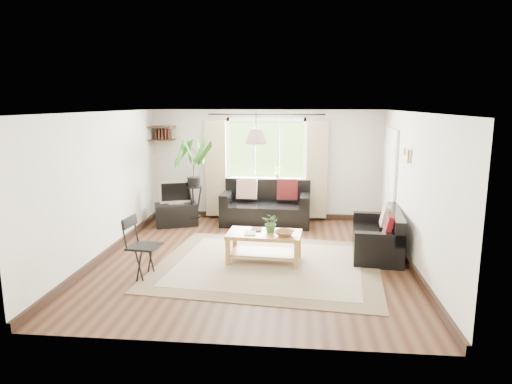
# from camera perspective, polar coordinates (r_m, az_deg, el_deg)

# --- Properties ---
(floor) EXTENTS (5.50, 5.50, 0.00)m
(floor) POSITION_cam_1_polar(r_m,az_deg,el_deg) (7.64, -0.29, -8.33)
(floor) COLOR black
(floor) RESTS_ON ground
(ceiling) EXTENTS (5.50, 5.50, 0.00)m
(ceiling) POSITION_cam_1_polar(r_m,az_deg,el_deg) (7.21, -0.31, 9.97)
(ceiling) COLOR white
(ceiling) RESTS_ON floor
(wall_back) EXTENTS (5.00, 0.02, 2.40)m
(wall_back) POSITION_cam_1_polar(r_m,az_deg,el_deg) (10.04, 1.29, 3.41)
(wall_back) COLOR beige
(wall_back) RESTS_ON floor
(wall_front) EXTENTS (5.00, 0.02, 2.40)m
(wall_front) POSITION_cam_1_polar(r_m,az_deg,el_deg) (4.67, -3.72, -5.58)
(wall_front) COLOR beige
(wall_front) RESTS_ON floor
(wall_left) EXTENTS (0.02, 5.50, 2.40)m
(wall_left) POSITION_cam_1_polar(r_m,az_deg,el_deg) (7.98, -18.47, 0.84)
(wall_left) COLOR beige
(wall_left) RESTS_ON floor
(wall_right) EXTENTS (0.02, 5.50, 2.40)m
(wall_right) POSITION_cam_1_polar(r_m,az_deg,el_deg) (7.51, 19.05, 0.19)
(wall_right) COLOR beige
(wall_right) RESTS_ON floor
(rug) EXTENTS (3.74, 3.29, 0.02)m
(rug) POSITION_cam_1_polar(r_m,az_deg,el_deg) (7.35, 1.55, -9.06)
(rug) COLOR beige
(rug) RESTS_ON floor
(window) EXTENTS (2.50, 0.16, 2.16)m
(window) POSITION_cam_1_polar(r_m,az_deg,el_deg) (9.96, 1.28, 5.37)
(window) COLOR white
(window) RESTS_ON wall_back
(door) EXTENTS (0.06, 0.96, 2.06)m
(door) POSITION_cam_1_polar(r_m,az_deg,el_deg) (9.17, 16.37, 0.96)
(door) COLOR silver
(door) RESTS_ON wall_right
(corner_shelf) EXTENTS (0.50, 0.50, 0.34)m
(corner_shelf) POSITION_cam_1_polar(r_m,az_deg,el_deg) (10.14, -11.69, 7.18)
(corner_shelf) COLOR black
(corner_shelf) RESTS_ON wall_back
(pendant_lamp) EXTENTS (0.36, 0.36, 0.54)m
(pendant_lamp) POSITION_cam_1_polar(r_m,az_deg,el_deg) (7.62, -0.00, 7.40)
(pendant_lamp) COLOR beige
(pendant_lamp) RESTS_ON ceiling
(wall_sconce) EXTENTS (0.12, 0.12, 0.28)m
(wall_sconce) POSITION_cam_1_polar(r_m,az_deg,el_deg) (7.70, 18.29, 4.57)
(wall_sconce) COLOR beige
(wall_sconce) RESTS_ON wall_right
(sofa_back) EXTENTS (1.88, 0.99, 0.87)m
(sofa_back) POSITION_cam_1_polar(r_m,az_deg,el_deg) (9.65, 1.26, -1.51)
(sofa_back) COLOR black
(sofa_back) RESTS_ON floor
(sofa_right) EXTENTS (1.61, 0.92, 0.72)m
(sofa_right) POSITION_cam_1_polar(r_m,az_deg,el_deg) (8.04, 14.85, -5.02)
(sofa_right) COLOR black
(sofa_right) RESTS_ON floor
(coffee_table) EXTENTS (1.22, 0.72, 0.48)m
(coffee_table) POSITION_cam_1_polar(r_m,az_deg,el_deg) (7.45, 1.03, -6.89)
(coffee_table) COLOR brown
(coffee_table) RESTS_ON floor
(table_plant) EXTENTS (0.35, 0.33, 0.31)m
(table_plant) POSITION_cam_1_polar(r_m,az_deg,el_deg) (7.37, 1.93, -3.87)
(table_plant) COLOR #366227
(table_plant) RESTS_ON coffee_table
(bowl) EXTENTS (0.40, 0.40, 0.08)m
(bowl) POSITION_cam_1_polar(r_m,az_deg,el_deg) (7.22, 3.64, -5.15)
(bowl) COLOR brown
(bowl) RESTS_ON coffee_table
(book_a) EXTENTS (0.20, 0.26, 0.02)m
(book_a) POSITION_cam_1_polar(r_m,az_deg,el_deg) (7.32, -1.43, -5.15)
(book_a) COLOR white
(book_a) RESTS_ON coffee_table
(book_b) EXTENTS (0.17, 0.23, 0.02)m
(book_b) POSITION_cam_1_polar(r_m,az_deg,el_deg) (7.53, -0.61, -4.66)
(book_b) COLOR #502A20
(book_b) RESTS_ON coffee_table
(tv_stand) EXTENTS (0.97, 0.76, 0.46)m
(tv_stand) POSITION_cam_1_polar(r_m,az_deg,el_deg) (9.75, -9.91, -2.78)
(tv_stand) COLOR black
(tv_stand) RESTS_ON floor
(tv) EXTENTS (0.70, 0.44, 0.51)m
(tv) POSITION_cam_1_polar(r_m,az_deg,el_deg) (9.65, -10.01, 0.01)
(tv) COLOR #A5A5AA
(tv) RESTS_ON tv_stand
(palm_stand) EXTENTS (0.84, 0.84, 1.82)m
(palm_stand) POSITION_cam_1_polar(r_m,az_deg,el_deg) (9.50, -7.75, 1.12)
(palm_stand) COLOR black
(palm_stand) RESTS_ON floor
(folding_chair) EXTENTS (0.52, 0.52, 0.90)m
(folding_chair) POSITION_cam_1_polar(r_m,az_deg,el_deg) (6.94, -13.78, -6.74)
(folding_chair) COLOR black
(folding_chair) RESTS_ON floor
(sill_plant) EXTENTS (0.14, 0.10, 0.27)m
(sill_plant) POSITION_cam_1_polar(r_m,az_deg,el_deg) (9.92, 2.68, 2.52)
(sill_plant) COLOR #2D6023
(sill_plant) RESTS_ON window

